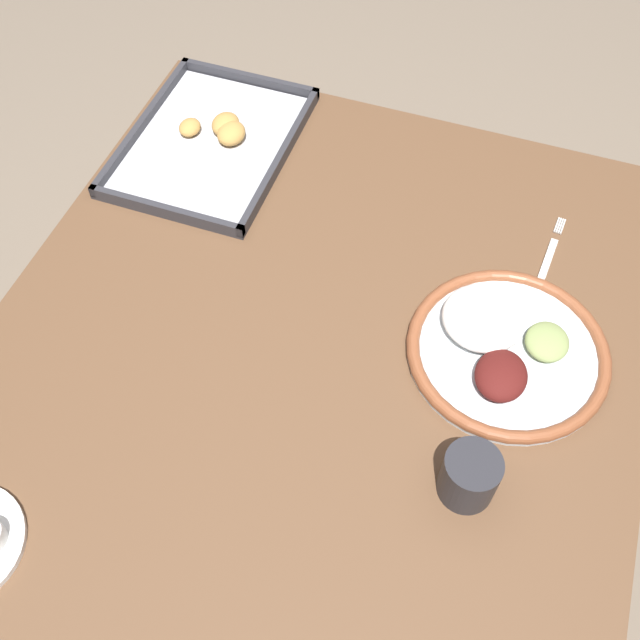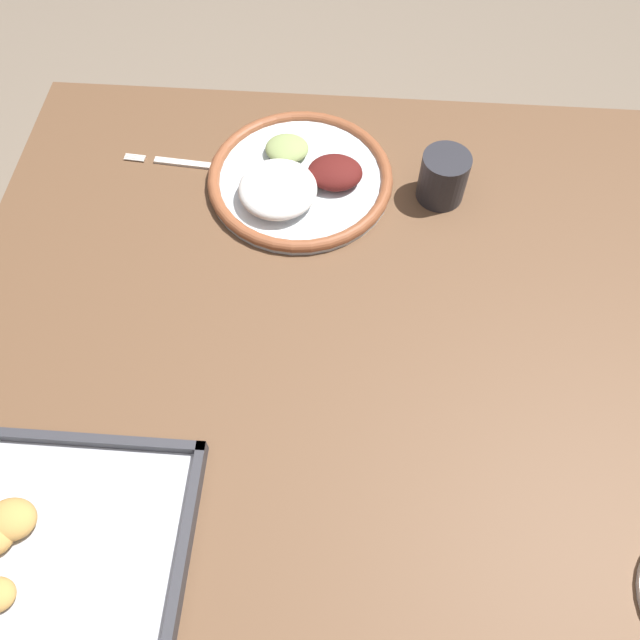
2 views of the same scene
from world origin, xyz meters
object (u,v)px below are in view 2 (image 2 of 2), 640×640
object	(u,v)px
baking_tray	(21,551)
drinking_cup	(443,177)
fork	(195,164)
dinner_plate	(298,179)

from	to	relation	value
baking_tray	drinking_cup	distance (m)	0.78
fork	baking_tray	size ratio (longest dim) A/B	0.58
fork	drinking_cup	world-z (taller)	drinking_cup
fork	drinking_cup	size ratio (longest dim) A/B	2.69
dinner_plate	drinking_cup	bearing A→B (deg)	178.85
fork	drinking_cup	distance (m)	0.41
fork	drinking_cup	xyz separation A→B (m)	(-0.41, 0.04, 0.04)
dinner_plate	fork	distance (m)	0.18
dinner_plate	fork	xyz separation A→B (m)	(0.18, -0.03, -0.01)
dinner_plate	fork	size ratio (longest dim) A/B	1.37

